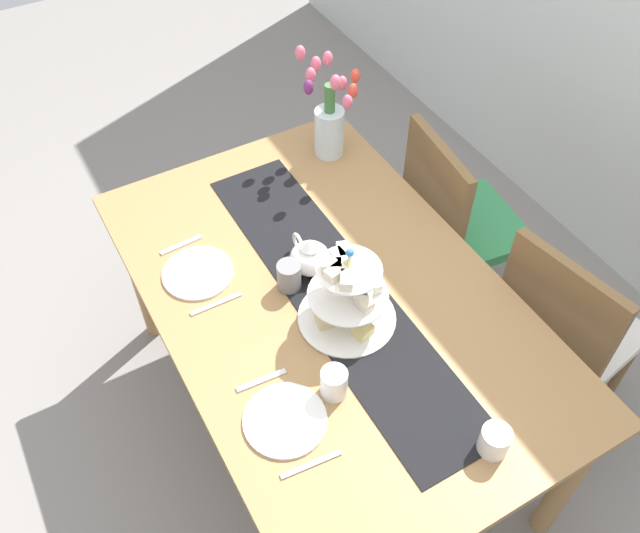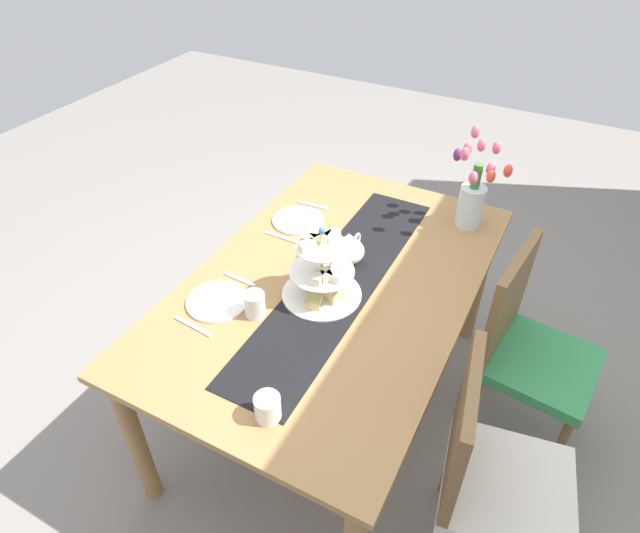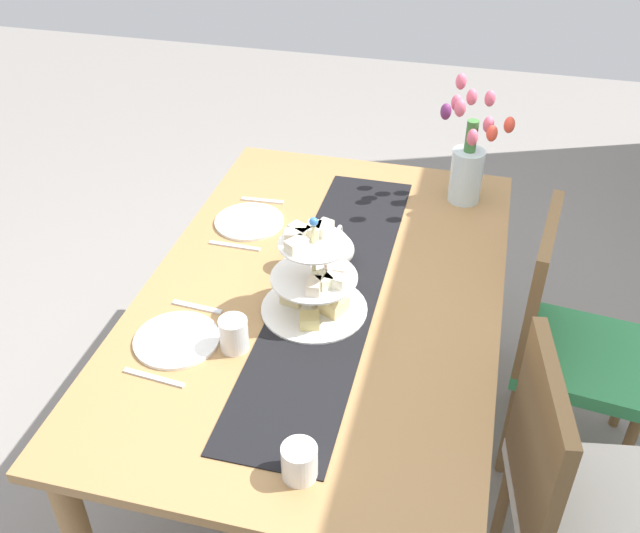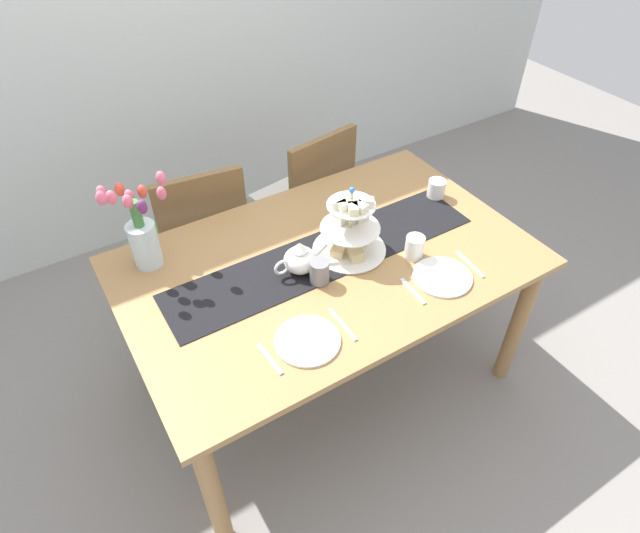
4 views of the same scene
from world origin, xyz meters
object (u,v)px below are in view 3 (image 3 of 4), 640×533
chair_left (565,336)px  tiered_cake_stand (314,281)px  tulip_vase (468,160)px  dinner_plate_right (177,340)px  mug_white_text (234,334)px  dining_table (323,314)px  dinner_plate_left (249,222)px  chair_right (571,493)px  mug_grey (301,252)px  fork_right (197,307)px  knife_left (235,246)px  fork_left (263,200)px  knife_right (154,378)px  cream_jug (299,462)px  teapot (333,248)px

chair_left → tiered_cake_stand: 0.91m
tulip_vase → dinner_plate_right: bearing=-36.0°
chair_left → mug_white_text: size_ratio=9.58×
dining_table → dinner_plate_left: size_ratio=7.09×
chair_right → mug_grey: size_ratio=9.58×
fork_right → knife_left: bearing=180.0°
fork_left → fork_right: size_ratio=1.00×
tulip_vase → dinner_plate_right: size_ratio=1.80×
tiered_cake_stand → fork_right: (0.07, -0.33, -0.10)m
knife_left → knife_right: 0.61m
fork_left → knife_right: size_ratio=0.88×
tulip_vase → knife_left: (0.47, -0.68, -0.15)m
dinner_plate_right → mug_grey: size_ratio=2.42×
dinner_plate_left → mug_white_text: size_ratio=2.42×
chair_left → mug_grey: chair_left is taller
mug_grey → cream_jug: bearing=15.0°
knife_left → knife_right: bearing=0.0°
tulip_vase → dinner_plate_left: (0.33, -0.68, -0.15)m
tiered_cake_stand → cream_jug: (0.55, 0.11, -0.06)m
knife_left → dinner_plate_right: (0.46, 0.00, 0.00)m
knife_left → mug_white_text: bearing=19.6°
chair_left → mug_grey: size_ratio=9.58×
chair_right → dinner_plate_right: (-0.03, -1.07, 0.27)m
chair_right → tiered_cake_stand: tiered_cake_stand is taller
chair_left → knife_left: (0.13, -1.07, 0.26)m
tiered_cake_stand → knife_left: bearing=-127.3°
dining_table → mug_white_text: 0.38m
cream_jug → mug_white_text: bearing=-142.0°
tulip_vase → mug_white_text: 1.06m
mug_grey → mug_white_text: bearing=-10.3°
mug_grey → dinner_plate_right: bearing=-29.4°
dinner_plate_left → mug_grey: (0.19, 0.23, 0.05)m
tulip_vase → knife_left: 0.84m
tulip_vase → dining_table: bearing=-30.0°
cream_jug → mug_white_text: (-0.35, -0.27, 0.01)m
fork_left → mug_white_text: (0.74, 0.16, 0.04)m
dining_table → knife_right: knife_right is taller
cream_jug → dinner_plate_right: cream_jug is taller
chair_right → knife_left: size_ratio=5.35×
teapot → knife_right: size_ratio=1.40×
dinner_plate_right → dining_table: bearing=134.6°
chair_right → dining_table: bearing=-115.3°
chair_right → tulip_vase: (-0.97, -0.39, 0.42)m
teapot → fork_left: bearing=-133.3°
cream_jug → teapot: bearing=-172.0°
dining_table → fork_left: bearing=-143.1°
knife_right → mug_grey: (-0.56, 0.23, 0.05)m
fork_left → dinner_plate_right: bearing=0.0°
chair_right → fork_right: (-0.18, -1.07, 0.26)m
fork_left → dinner_plate_right: dinner_plate_right is taller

